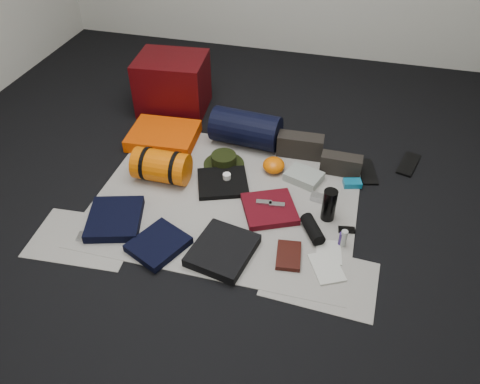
% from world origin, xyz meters
% --- Properties ---
extents(floor, '(4.50, 4.50, 0.02)m').
position_xyz_m(floor, '(0.00, 0.00, -0.01)').
color(floor, black).
rests_on(floor, ground).
extents(newspaper_mat, '(1.60, 1.30, 0.01)m').
position_xyz_m(newspaper_mat, '(0.00, 0.00, 0.00)').
color(newspaper_mat, '#B7B3A9').
rests_on(newspaper_mat, floor).
extents(newspaper_sheet_front_left, '(0.61, 0.44, 0.00)m').
position_xyz_m(newspaper_sheet_front_left, '(-0.70, -0.55, 0.00)').
color(newspaper_sheet_front_left, '#B7B3A9').
rests_on(newspaper_sheet_front_left, floor).
extents(newspaper_sheet_front_right, '(0.60, 0.43, 0.00)m').
position_xyz_m(newspaper_sheet_front_right, '(0.65, -0.50, 0.00)').
color(newspaper_sheet_front_right, '#B7B3A9').
rests_on(newspaper_sheet_front_right, floor).
extents(red_cabinet, '(0.55, 0.48, 0.43)m').
position_xyz_m(red_cabinet, '(-0.71, 0.95, 0.21)').
color(red_cabinet, '#440508').
rests_on(red_cabinet, floor).
extents(sleeping_pad, '(0.50, 0.42, 0.09)m').
position_xyz_m(sleeping_pad, '(-0.62, 0.48, 0.05)').
color(sleeping_pad, '#EF4A02').
rests_on(sleeping_pad, newspaper_mat).
extents(stuff_sack, '(0.36, 0.21, 0.21)m').
position_xyz_m(stuff_sack, '(-0.46, 0.07, 0.11)').
color(stuff_sack, '#DD5D03').
rests_on(stuff_sack, newspaper_mat).
extents(sack_strap_left, '(0.02, 0.22, 0.22)m').
position_xyz_m(sack_strap_left, '(-0.56, 0.07, 0.11)').
color(sack_strap_left, black).
rests_on(sack_strap_left, newspaper_mat).
extents(sack_strap_right, '(0.03, 0.22, 0.22)m').
position_xyz_m(sack_strap_right, '(-0.36, 0.07, 0.11)').
color(sack_strap_right, black).
rests_on(sack_strap_right, newspaper_mat).
extents(navy_duffel, '(0.50, 0.29, 0.25)m').
position_xyz_m(navy_duffel, '(-0.03, 0.60, 0.13)').
color(navy_duffel, black).
rests_on(navy_duffel, newspaper_mat).
extents(boonie_brim, '(0.34, 0.34, 0.01)m').
position_xyz_m(boonie_brim, '(-0.11, 0.32, 0.01)').
color(boonie_brim, black).
rests_on(boonie_brim, newspaper_mat).
extents(boonie_crown, '(0.17, 0.17, 0.07)m').
position_xyz_m(boonie_crown, '(-0.11, 0.32, 0.05)').
color(boonie_crown, black).
rests_on(boonie_crown, boonie_brim).
extents(hiking_boot_left, '(0.32, 0.13, 0.16)m').
position_xyz_m(hiking_boot_left, '(0.36, 0.56, 0.08)').
color(hiking_boot_left, black).
rests_on(hiking_boot_left, newspaper_mat).
extents(hiking_boot_right, '(0.27, 0.10, 0.13)m').
position_xyz_m(hiking_boot_right, '(0.66, 0.43, 0.07)').
color(hiking_boot_right, black).
rests_on(hiking_boot_right, newspaper_mat).
extents(flip_flop_left, '(0.16, 0.29, 0.02)m').
position_xyz_m(flip_flop_left, '(0.84, 0.48, 0.01)').
color(flip_flop_left, black).
rests_on(flip_flop_left, floor).
extents(flip_flop_right, '(0.17, 0.29, 0.02)m').
position_xyz_m(flip_flop_right, '(1.11, 0.64, 0.01)').
color(flip_flop_right, black).
rests_on(flip_flop_right, floor).
extents(trousers_navy_a, '(0.39, 0.42, 0.05)m').
position_xyz_m(trousers_navy_a, '(-0.58, -0.39, 0.03)').
color(trousers_navy_a, black).
rests_on(trousers_navy_a, newspaper_mat).
extents(trousers_navy_b, '(0.36, 0.37, 0.05)m').
position_xyz_m(trousers_navy_b, '(-0.25, -0.51, 0.03)').
color(trousers_navy_b, black).
rests_on(trousers_navy_b, newspaper_mat).
extents(trousers_charcoal, '(0.37, 0.41, 0.06)m').
position_xyz_m(trousers_charcoal, '(0.11, -0.46, 0.03)').
color(trousers_charcoal, black).
rests_on(trousers_charcoal, newspaper_mat).
extents(black_tshirt, '(0.40, 0.39, 0.03)m').
position_xyz_m(black_tshirt, '(-0.06, 0.11, 0.02)').
color(black_tshirt, black).
rests_on(black_tshirt, newspaper_mat).
extents(red_shirt, '(0.40, 0.40, 0.04)m').
position_xyz_m(red_shirt, '(0.28, -0.06, 0.03)').
color(red_shirt, '#510811').
rests_on(red_shirt, newspaper_mat).
extents(orange_stuff_sack, '(0.19, 0.19, 0.10)m').
position_xyz_m(orange_stuff_sack, '(0.23, 0.33, 0.05)').
color(orange_stuff_sack, '#DD5D03').
rests_on(orange_stuff_sack, newspaper_mat).
extents(first_aid_pouch, '(0.27, 0.23, 0.06)m').
position_xyz_m(first_aid_pouch, '(0.44, 0.29, 0.03)').
color(first_aid_pouch, gray).
rests_on(first_aid_pouch, newspaper_mat).
extents(water_bottle, '(0.09, 0.09, 0.21)m').
position_xyz_m(water_bottle, '(0.63, -0.03, 0.11)').
color(water_bottle, black).
rests_on(water_bottle, newspaper_mat).
extents(speaker, '(0.17, 0.21, 0.08)m').
position_xyz_m(speaker, '(0.56, -0.19, 0.04)').
color(speaker, black).
rests_on(speaker, newspaper_mat).
extents(compact_camera, '(0.10, 0.08, 0.04)m').
position_xyz_m(compact_camera, '(0.56, 0.12, 0.02)').
color(compact_camera, '#B1B2B6').
rests_on(compact_camera, newspaper_mat).
extents(cyan_case, '(0.13, 0.10, 0.04)m').
position_xyz_m(cyan_case, '(0.75, 0.31, 0.02)').
color(cyan_case, '#0D6285').
rests_on(cyan_case, newspaper_mat).
extents(toiletry_purple, '(0.04, 0.04, 0.09)m').
position_xyz_m(toiletry_purple, '(0.73, -0.23, 0.05)').
color(toiletry_purple, navy).
rests_on(toiletry_purple, newspaper_mat).
extents(toiletry_clear, '(0.04, 0.04, 0.11)m').
position_xyz_m(toiletry_clear, '(0.74, -0.23, 0.06)').
color(toiletry_clear, '#A4A8A5').
rests_on(toiletry_clear, newspaper_mat).
extents(paperback_book, '(0.15, 0.22, 0.03)m').
position_xyz_m(paperback_book, '(0.46, -0.40, 0.02)').
color(paperback_book, black).
rests_on(paperback_book, newspaper_mat).
extents(map_booklet, '(0.23, 0.26, 0.01)m').
position_xyz_m(map_booklet, '(0.67, -0.42, 0.01)').
color(map_booklet, beige).
rests_on(map_booklet, newspaper_mat).
extents(map_printout, '(0.16, 0.19, 0.01)m').
position_xyz_m(map_printout, '(0.67, -0.30, 0.01)').
color(map_printout, beige).
rests_on(map_printout, newspaper_mat).
extents(sunglasses, '(0.10, 0.05, 0.02)m').
position_xyz_m(sunglasses, '(0.75, -0.11, 0.02)').
color(sunglasses, black).
rests_on(sunglasses, newspaper_mat).
extents(key_cluster, '(0.08, 0.08, 0.01)m').
position_xyz_m(key_cluster, '(-0.70, -0.54, 0.01)').
color(key_cluster, '#B1B2B6').
rests_on(key_cluster, newspaper_mat).
extents(tape_roll, '(0.05, 0.05, 0.03)m').
position_xyz_m(tape_roll, '(-0.04, 0.14, 0.06)').
color(tape_roll, white).
rests_on(tape_roll, black_tshirt).
extents(energy_bar_a, '(0.10, 0.05, 0.01)m').
position_xyz_m(energy_bar_a, '(0.24, -0.04, 0.05)').
color(energy_bar_a, '#B1B2B6').
rests_on(energy_bar_a, red_shirt).
extents(energy_bar_b, '(0.10, 0.05, 0.01)m').
position_xyz_m(energy_bar_b, '(0.32, -0.04, 0.05)').
color(energy_bar_b, '#B1B2B6').
rests_on(energy_bar_b, red_shirt).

